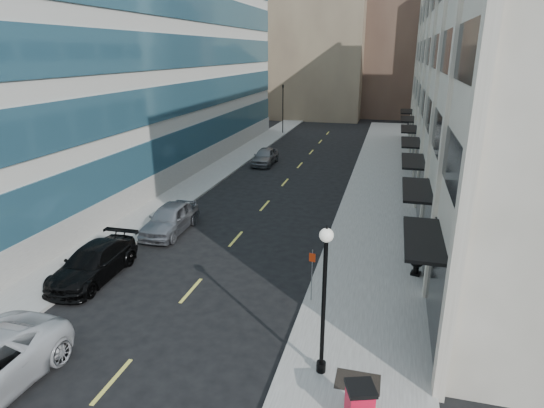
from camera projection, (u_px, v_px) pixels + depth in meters
The scene contains 18 objects.
sidewalk_right at pixel (377, 214), 29.16m from camera, with size 5.00×80.00×0.15m, color gray.
sidewalk_left at pixel (178, 197), 32.56m from camera, with size 3.00×80.00×0.15m, color gray.
building_right at pixel (535, 67), 30.43m from camera, with size 15.30×46.50×18.25m.
building_left at pixel (104, 51), 38.10m from camera, with size 16.14×46.00×20.00m.
skyline_tan_near at pixel (322, 25), 71.47m from camera, with size 14.00×18.00×28.00m, color #927F5F.
skyline_brown at pixel (403, 4), 71.26m from camera, with size 12.00×16.00×34.00m, color brown.
skyline_tan_far at pixel (276, 46), 84.02m from camera, with size 12.00×14.00×22.00m, color #927F5F.
skyline_stone at pixel (470, 51), 65.58m from camera, with size 10.00×14.00×20.00m, color beige.
grate_far at pixel (358, 382), 14.27m from camera, with size 1.40×1.00×0.01m, color black.
road_centerline at pixel (252, 221), 28.25m from camera, with size 0.15×68.20×0.01m.
traffic_signal at pixel (283, 88), 56.16m from camera, with size 0.66×0.66×6.98m.
car_black_pickup at pixel (93, 263), 20.87m from camera, with size 2.15×5.28×1.53m, color black.
car_silver_sedan at pixel (170, 219), 26.21m from camera, with size 1.98×4.92×1.68m, color gray.
car_grey_sedan at pixel (265, 156), 42.07m from camera, with size 1.81×4.49×1.53m, color slate.
trash_bin at pixel (360, 403), 12.49m from camera, with size 0.97×0.97×1.24m.
lamppost at pixel (324, 289), 13.79m from camera, with size 0.42×0.42×5.10m.
sign_post at pixel (312, 268), 18.49m from camera, with size 0.27×0.08×2.28m.
urn_planter at pixel (416, 265), 20.97m from camera, with size 0.57×0.57×0.79m.
Camera 1 is at (8.00, -8.24, 10.01)m, focal length 30.00 mm.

